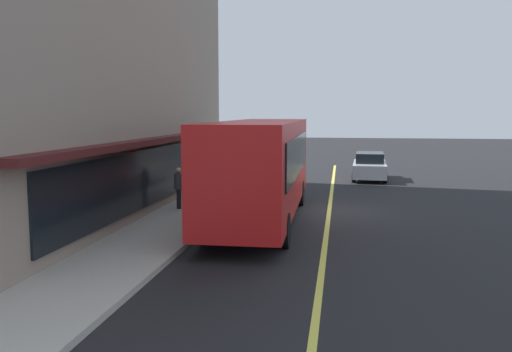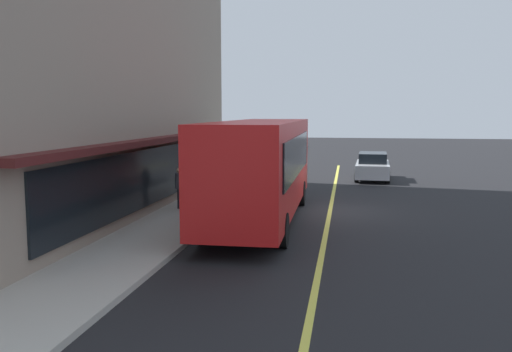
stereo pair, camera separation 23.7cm
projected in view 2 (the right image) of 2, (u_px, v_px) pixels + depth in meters
name	position (u px, v px, depth m)	size (l,w,h in m)	color
ground	(330.00, 211.00, 20.85)	(120.00, 120.00, 0.00)	black
sidewalk	(203.00, 205.00, 21.70)	(80.00, 2.57, 0.15)	#B2ADA3
lane_centre_stripe	(330.00, 211.00, 20.85)	(36.00, 0.16, 0.01)	#D8D14C
storefront_building	(28.00, 14.00, 18.88)	(23.57, 8.91, 14.46)	gray
bus	(261.00, 165.00, 18.59)	(11.16, 2.71, 3.50)	red
traffic_light	(252.00, 137.00, 28.03)	(0.30, 0.52, 3.20)	#2D2D33
car_silver	(373.00, 167.00, 30.32)	(4.38, 2.02, 1.52)	#B7BABF
pedestrian_waiting	(179.00, 184.00, 20.37)	(0.34, 0.34, 1.57)	black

